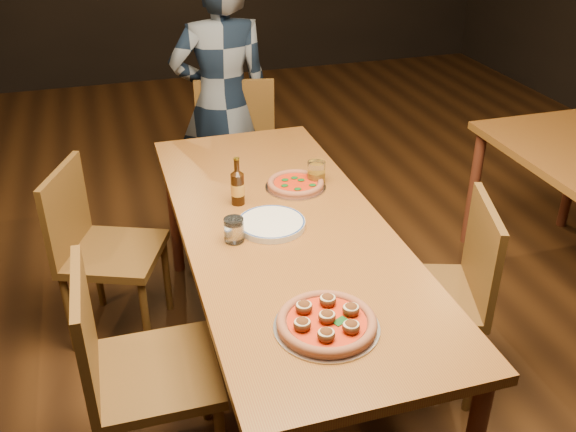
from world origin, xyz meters
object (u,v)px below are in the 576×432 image
object	(u,v)px
table_main	(284,241)
water_glass	(234,230)
amber_glass	(316,172)
chair_main_nw	(155,372)
pizza_margherita	(296,184)
pizza_meatball	(327,322)
chair_main_sw	(114,252)
diner	(222,103)
plate_stack	(271,224)
chair_end	(237,167)
beer_bottle	(238,188)
chair_main_e	(427,294)

from	to	relation	value
table_main	water_glass	world-z (taller)	water_glass
amber_glass	chair_main_nw	bearing A→B (deg)	-139.87
table_main	pizza_margherita	distance (m)	0.35
pizza_meatball	amber_glass	distance (m)	1.02
chair_main_sw	diner	size ratio (longest dim) A/B	0.56
pizza_meatball	plate_stack	world-z (taller)	pizza_meatball
chair_main_sw	plate_stack	bearing A→B (deg)	-106.08
pizza_meatball	chair_main_sw	bearing A→B (deg)	118.44
pizza_meatball	amber_glass	size ratio (longest dim) A/B	3.29
chair_end	diner	bearing A→B (deg)	107.98
chair_main_sw	beer_bottle	world-z (taller)	beer_bottle
table_main	water_glass	size ratio (longest dim) A/B	21.00
chair_main_e	pizza_meatball	size ratio (longest dim) A/B	2.73
table_main	plate_stack	world-z (taller)	plate_stack
chair_main_sw	chair_main_e	xyz separation A→B (m)	(1.22, -0.72, 0.01)
water_glass	amber_glass	distance (m)	0.60
pizza_meatball	pizza_margherita	bearing A→B (deg)	78.33
chair_main_sw	pizza_meatball	xyz separation A→B (m)	(0.62, -1.14, 0.33)
chair_main_e	chair_end	xyz separation A→B (m)	(-0.49, 1.37, 0.03)
chair_main_e	amber_glass	size ratio (longest dim) A/B	8.99
amber_glass	chair_main_sw	bearing A→B (deg)	169.39
chair_main_nw	pizza_margherita	size ratio (longest dim) A/B	3.46
chair_main_sw	water_glass	size ratio (longest dim) A/B	9.35
chair_main_nw	water_glass	size ratio (longest dim) A/B	9.77
plate_stack	amber_glass	bearing A→B (deg)	47.11
chair_main_nw	water_glass	bearing A→B (deg)	-48.36
chair_main_nw	chair_main_e	xyz separation A→B (m)	(1.13, 0.15, -0.01)
chair_main_nw	pizza_meatball	size ratio (longest dim) A/B	2.79
chair_main_nw	table_main	bearing A→B (deg)	-56.59
pizza_margherita	amber_glass	distance (m)	0.11
pizza_margherita	amber_glass	size ratio (longest dim) A/B	2.65
chair_end	amber_glass	xyz separation A→B (m)	(0.19, -0.82, 0.31)
chair_main_nw	pizza_margherita	distance (m)	1.04
chair_main_nw	chair_main_e	distance (m)	1.14
beer_bottle	table_main	bearing A→B (deg)	-60.03
chair_end	pizza_meatball	xyz separation A→B (m)	(-0.11, -1.79, 0.29)
chair_main_e	water_glass	distance (m)	0.85
table_main	amber_glass	size ratio (longest dim) A/B	19.76
chair_end	chair_main_sw	bearing A→B (deg)	-125.45
amber_glass	diner	bearing A→B (deg)	101.41
chair_main_e	water_glass	bearing A→B (deg)	-84.09
pizza_margherita	pizza_meatball	bearing A→B (deg)	-101.67
amber_glass	pizza_margherita	bearing A→B (deg)	-170.07
beer_bottle	diner	xyz separation A→B (m)	(0.17, 1.14, -0.03)
pizza_margherita	chair_main_sw	bearing A→B (deg)	166.90
beer_bottle	pizza_meatball	bearing A→B (deg)	-84.77
chair_end	amber_glass	size ratio (longest dim) A/B	9.61
table_main	chair_main_nw	xyz separation A→B (m)	(-0.58, -0.37, -0.21)
chair_main_e	table_main	bearing A→B (deg)	-93.97
plate_stack	beer_bottle	bearing A→B (deg)	109.75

